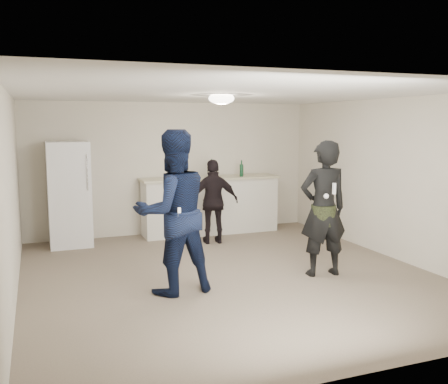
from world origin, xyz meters
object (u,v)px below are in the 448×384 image
object	(u,v)px
counter	(211,206)
shaker	(184,174)
man	(173,212)
fridge	(69,194)
spectator	(214,202)
woman	(323,209)

from	to	relation	value
counter	shaker	distance (m)	0.85
counter	man	size ratio (longest dim) A/B	1.28
fridge	spectator	world-z (taller)	fridge
counter	woman	size ratio (longest dim) A/B	1.38
fridge	shaker	size ratio (longest dim) A/B	10.59
man	woman	xyz separation A→B (m)	(2.13, -0.03, -0.08)
counter	woman	distance (m)	3.18
woman	shaker	bearing A→B (deg)	-65.02
fridge	shaker	xyz separation A→B (m)	(2.06, 0.03, 0.28)
fridge	spectator	size ratio (longest dim) A/B	1.21
fridge	man	xyz separation A→B (m)	(1.04, -3.00, 0.12)
fridge	shaker	bearing A→B (deg)	0.74
counter	fridge	bearing A→B (deg)	-178.46
counter	shaker	xyz separation A→B (m)	(-0.54, -0.04, 0.65)
woman	spectator	bearing A→B (deg)	-66.25
shaker	woman	world-z (taller)	woman
counter	man	world-z (taller)	man
counter	fridge	distance (m)	2.63
woman	fridge	bearing A→B (deg)	-38.74
man	fridge	bearing A→B (deg)	-78.56
shaker	counter	bearing A→B (deg)	4.57
fridge	man	bearing A→B (deg)	-70.85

